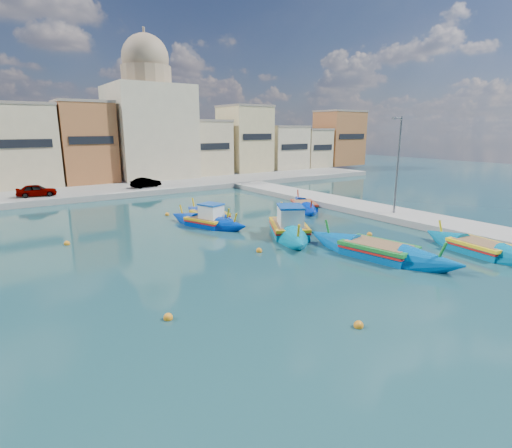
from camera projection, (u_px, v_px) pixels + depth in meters
name	position (u px, v px, depth m)	size (l,w,h in m)	color
ground	(258.00, 292.00, 17.80)	(160.00, 160.00, 0.00)	#153B3F
east_quay	(471.00, 230.00, 27.67)	(4.00, 70.00, 0.50)	gray
north_quay	(90.00, 193.00, 43.35)	(80.00, 8.00, 0.60)	gray
north_townhouses	(128.00, 145.00, 51.84)	(83.20, 7.87, 10.19)	#C7B489
church_block	(149.00, 118.00, 53.38)	(10.00, 10.00, 19.10)	beige
quay_street_lamp	(397.00, 165.00, 31.21)	(1.18, 0.16, 8.00)	#595B60
parked_cars	(27.00, 191.00, 38.58)	(24.31, 1.98, 1.21)	#4C1919
luzzu_turquoise_cabin	(289.00, 229.00, 27.45)	(6.99, 9.85, 3.25)	#007CA2
luzzu_blue_cabin	(208.00, 222.00, 29.79)	(4.33, 7.67, 2.66)	#002EA3
luzzu_cyan_mid	(304.00, 206.00, 36.03)	(5.49, 7.82, 2.34)	#0027AA
luzzu_green	(210.00, 217.00, 31.73)	(2.23, 7.69, 2.40)	#002AA3
luzzu_blue_south	(378.00, 252.00, 22.64)	(3.99, 9.98, 2.81)	#0059A9
luzzu_cyan_south	(480.00, 249.00, 23.26)	(2.96, 8.01, 2.43)	#00709C
mooring_buoys	(224.00, 253.00, 23.17)	(17.73, 22.67, 0.36)	orange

